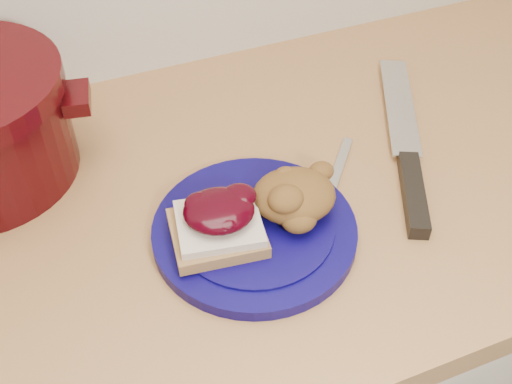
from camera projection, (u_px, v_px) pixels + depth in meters
name	position (u px, v px, depth m)	size (l,w,h in m)	color
plate	(254.00, 231.00, 0.74)	(0.24, 0.24, 0.02)	#0A0547
sandwich	(218.00, 222.00, 0.71)	(0.11, 0.10, 0.05)	olive
stuffing_mound	(294.00, 196.00, 0.73)	(0.10, 0.08, 0.05)	brown
chef_knife	(409.00, 167.00, 0.82)	(0.18, 0.33, 0.02)	black
butter_knife	(335.00, 178.00, 0.81)	(0.16, 0.01, 0.00)	silver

